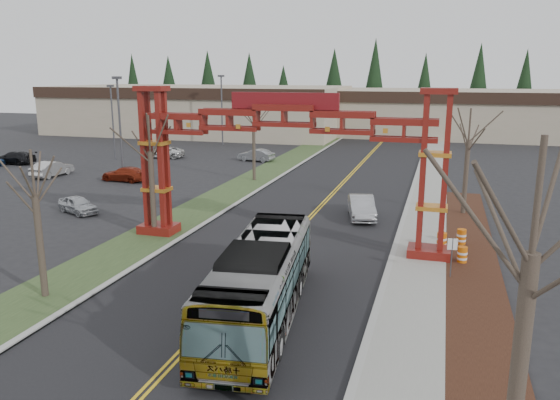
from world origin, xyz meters
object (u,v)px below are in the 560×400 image
at_px(barrel_mid, 442,241).
at_px(retail_building_east, 456,113).
at_px(parked_car_near_b, 52,169).
at_px(light_pole_near, 120,120).
at_px(light_pole_mid, 112,117).
at_px(bare_tree_right_far, 469,140).
at_px(silver_sedan, 362,207).
at_px(light_pole_far, 222,105).
at_px(parked_car_mid_a, 125,174).
at_px(gateway_arch, 284,141).
at_px(bare_tree_right_near, 531,256).
at_px(street_sign, 452,250).
at_px(barrel_south, 462,256).
at_px(bare_tree_median_mid, 150,152).
at_px(barrel_north, 461,238).
at_px(parked_car_far_a, 256,155).
at_px(parked_car_near_a, 78,205).
at_px(parked_car_far_b, 164,152).
at_px(bare_tree_median_far, 254,124).
at_px(parked_car_far_c, 14,158).
at_px(transit_bus, 261,281).
at_px(bare_tree_median_near, 35,196).

bearing_deg(barrel_mid, retail_building_east, 88.70).
xyz_separation_m(parked_car_near_b, light_pole_near, (6.57, 1.76, 4.64)).
bearing_deg(light_pole_mid, bare_tree_right_far, -21.47).
bearing_deg(silver_sedan, parked_car_near_b, 153.54).
xyz_separation_m(light_pole_far, barrel_mid, (29.05, -38.44, -4.89)).
distance_m(silver_sedan, light_pole_mid, 35.67).
bearing_deg(parked_car_near_b, retail_building_east, -126.32).
bearing_deg(parked_car_mid_a, gateway_arch, 58.43).
height_order(bare_tree_right_near, street_sign, bare_tree_right_near).
relative_size(street_sign, barrel_south, 2.15).
height_order(bare_tree_median_mid, barrel_north, bare_tree_median_mid).
height_order(parked_car_far_a, barrel_mid, parked_car_far_a).
relative_size(parked_car_near_a, parked_car_near_b, 0.79).
relative_size(parked_car_far_b, bare_tree_median_far, 0.65).
bearing_deg(light_pole_mid, retail_building_east, 44.74).
bearing_deg(parked_car_mid_a, barrel_north, 73.33).
relative_size(bare_tree_median_far, barrel_south, 7.54).
bearing_deg(parked_car_far_b, retail_building_east, 132.90).
distance_m(light_pole_far, barrel_north, 48.20).
bearing_deg(parked_car_far_b, light_pole_near, 6.13).
bearing_deg(bare_tree_right_far, parked_car_far_c, 169.25).
xyz_separation_m(silver_sedan, street_sign, (5.74, -10.02, 0.70)).
distance_m(gateway_arch, bare_tree_median_mid, 8.07).
height_order(parked_car_far_c, bare_tree_right_far, bare_tree_right_far).
bearing_deg(light_pole_near, light_pole_far, 89.76).
relative_size(bare_tree_median_far, bare_tree_right_far, 0.97).
relative_size(parked_car_near_a, bare_tree_median_mid, 0.49).
relative_size(bare_tree_median_far, street_sign, 3.51).
bearing_deg(bare_tree_median_far, transit_bus, -70.14).
distance_m(bare_tree_median_near, light_pole_mid, 40.08).
height_order(gateway_arch, light_pole_mid, gateway_arch).
relative_size(parked_car_far_b, light_pole_near, 0.49).
distance_m(transit_bus, bare_tree_median_mid, 13.72).
distance_m(parked_car_far_a, light_pole_mid, 16.71).
bearing_deg(gateway_arch, barrel_mid, 10.75).
distance_m(gateway_arch, parked_car_far_a, 30.98).
height_order(parked_car_far_b, barrel_mid, parked_car_far_b).
bearing_deg(street_sign, light_pole_near, 147.87).
bearing_deg(parked_car_far_a, parked_car_near_b, -37.40).
bearing_deg(bare_tree_median_near, parked_car_mid_a, 114.80).
relative_size(light_pole_far, barrel_south, 9.92).
xyz_separation_m(bare_tree_median_near, barrel_mid, (16.63, 11.78, -4.04)).
height_order(parked_car_far_a, bare_tree_right_far, bare_tree_right_far).
height_order(parked_car_far_b, bare_tree_median_far, bare_tree_median_far).
bearing_deg(light_pole_near, bare_tree_median_near, -64.25).
height_order(parked_car_far_a, street_sign, street_sign).
height_order(gateway_arch, parked_car_near_a, gateway_arch).
distance_m(retail_building_east, light_pole_far, 37.51).
distance_m(bare_tree_median_near, barrel_south, 20.57).
bearing_deg(parked_car_near_b, barrel_north, 164.39).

